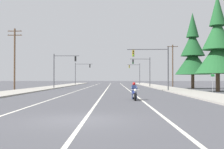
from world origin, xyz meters
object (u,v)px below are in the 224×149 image
Objects in this scene: motorcycle_with_rider at (134,93)px; conifer_tree_right_verge_near at (218,47)px; traffic_signal_mid_left at (80,70)px; street_sign at (213,81)px; traffic_signal_near_left at (61,66)px; conifer_tree_right_verge_far at (193,54)px; traffic_signal_mid_right at (144,68)px; utility_pole_left_near at (15,57)px; traffic_signal_near_right at (156,61)px; utility_pole_right_far at (173,65)px; traffic_signal_far_right at (136,71)px.

motorcycle_with_rider is 19.69m from conifer_tree_right_verge_near.
traffic_signal_mid_left is 48.84m from street_sign.
conifer_tree_right_verge_far is at bearing -2.28° from traffic_signal_near_left.
utility_pole_left_near is (-22.08, -13.81, 1.19)m from traffic_signal_mid_right.
utility_pole_right_far reaches higher than traffic_signal_near_right.
utility_pole_left_near is 30.43m from conifer_tree_right_verge_near.
traffic_signal_near_left and traffic_signal_mid_right have the same top height.
traffic_signal_mid_right reaches higher than motorcycle_with_rider.
traffic_signal_mid_left is at bearing 101.62° from motorcycle_with_rider.
traffic_signal_mid_right is at bearing 129.51° from conifer_tree_right_verge_far.
conifer_tree_right_verge_far is at bearing -50.49° from traffic_signal_mid_right.
street_sign is at bearing -21.05° from utility_pole_left_near.
utility_pole_left_near is (-21.65, 5.06, 1.09)m from traffic_signal_near_right.
utility_pole_right_far is 0.69× the size of conifer_tree_right_verge_far.
utility_pole_left_near is at bearing 129.97° from motorcycle_with_rider.
traffic_signal_mid_left is 33.93m from utility_pole_left_near.
traffic_signal_mid_left reaches higher than street_sign.
conifer_tree_right_verge_far is (0.94, -12.00, 1.30)m from utility_pole_right_far.
traffic_signal_near_right is at bearing -91.32° from traffic_signal_mid_right.
traffic_signal_near_left is at bearing 142.54° from street_sign.
traffic_signal_near_left is 27.66m from traffic_signal_mid_left.
conifer_tree_right_verge_near is at bearing -27.30° from traffic_signal_near_left.
street_sign is (-1.09, -27.32, -3.32)m from utility_pole_right_far.
conifer_tree_right_verge_far is (29.57, 4.72, 0.88)m from utility_pole_left_near.
utility_pole_left_near reaches higher than traffic_signal_near_left.
conifer_tree_right_verge_near reaches higher than utility_pole_right_far.
traffic_signal_mid_left is 0.67× the size of utility_pole_right_far.
utility_pole_right_far is at bearing 87.72° from street_sign.
traffic_signal_near_right is at bearing 75.14° from motorcycle_with_rider.
conifer_tree_right_verge_near is at bearing -89.18° from conifer_tree_right_verge_far.
traffic_signal_far_right is at bearing 102.62° from conifer_tree_right_verge_far.
traffic_signal_mid_right is (0.43, 18.86, -0.09)m from traffic_signal_near_right.
motorcycle_with_rider is 58.32m from traffic_signal_far_right.
conifer_tree_right_verge_far is (7.49, -9.09, 2.07)m from traffic_signal_mid_right.
street_sign is at bearing 45.41° from motorcycle_with_rider.
traffic_signal_mid_right is (15.75, 8.16, -0.02)m from traffic_signal_near_left.
traffic_signal_far_right is 48.14m from street_sign.
utility_pole_left_near reaches higher than traffic_signal_far_right.
traffic_signal_mid_left is at bearing 79.25° from utility_pole_left_near.
motorcycle_with_rider is at bearing -104.86° from traffic_signal_near_right.
traffic_signal_near_right is 18.87m from traffic_signal_mid_right.
street_sign is at bearing -83.74° from traffic_signal_far_right.
utility_pole_right_far is at bearing 73.43° from motorcycle_with_rider.
motorcycle_with_rider is 0.91× the size of street_sign.
utility_pole_right_far is 0.70× the size of conifer_tree_right_verge_near.
traffic_signal_mid_left is (-15.75, 19.50, 0.04)m from traffic_signal_mid_right.
conifer_tree_right_verge_near is 0.99× the size of conifer_tree_right_verge_far.
utility_pole_left_near is 0.73× the size of conifer_tree_right_verge_far.
utility_pole_left_near is (-17.46, 20.83, 4.66)m from motorcycle_with_rider.
traffic_signal_near_left and traffic_signal_mid_left have the same top height.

